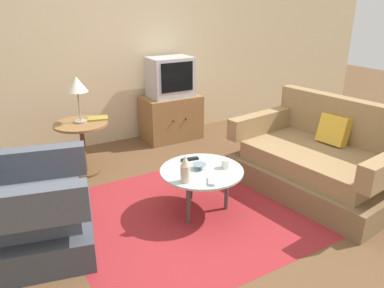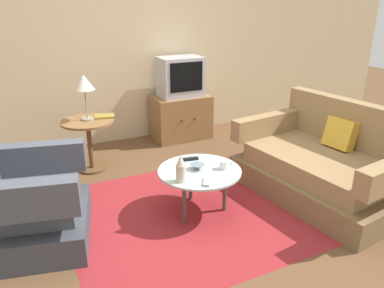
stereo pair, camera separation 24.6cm
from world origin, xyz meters
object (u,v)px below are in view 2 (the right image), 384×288
at_px(couch, 325,166).
at_px(tv_remote_dark, 189,159).
at_px(side_table, 89,134).
at_px(tv_stand, 181,117).
at_px(bowl, 198,167).
at_px(book, 105,116).
at_px(coffee_table, 200,174).
at_px(armchair, 24,205).
at_px(television, 180,77).
at_px(tv_remote_silver, 207,182).
at_px(mug, 224,165).
at_px(vase, 181,169).
at_px(table_lamp, 84,84).

distance_m(couch, tv_remote_dark, 1.32).
relative_size(side_table, tv_stand, 0.76).
height_order(side_table, tv_stand, tv_stand).
bearing_deg(tv_remote_dark, bowl, 93.25).
distance_m(couch, book, 2.36).
height_order(coffee_table, bowl, bowl).
xyz_separation_m(armchair, television, (2.04, 1.63, 0.53)).
xyz_separation_m(side_table, tv_stand, (1.32, 0.50, -0.12)).
bearing_deg(side_table, television, 20.75).
xyz_separation_m(television, tv_remote_silver, (-0.69, -2.05, -0.43)).
relative_size(couch, mug, 13.91).
height_order(coffee_table, mug, mug).
relative_size(mug, book, 0.49).
bearing_deg(mug, armchair, 170.89).
relative_size(armchair, vase, 4.44).
bearing_deg(armchair, table_lamp, 160.93).
xyz_separation_m(coffee_table, tv_remote_silver, (-0.06, -0.24, 0.05)).
bearing_deg(mug, table_lamp, 121.99).
height_order(tv_stand, vase, vase).
xyz_separation_m(tv_stand, book, (-1.13, -0.47, 0.29)).
height_order(side_table, book, book).
bearing_deg(book, tv_remote_silver, -61.15).
bearing_deg(tv_stand, mug, -102.87).
relative_size(side_table, television, 1.03).
bearing_deg(bowl, side_table, 117.69).
bearing_deg(coffee_table, tv_remote_silver, -103.36).
distance_m(tv_remote_silver, book, 1.66).
distance_m(armchair, mug, 1.64).
bearing_deg(couch, television, 9.24).
bearing_deg(coffee_table, bowl, 109.66).
relative_size(tv_remote_silver, book, 0.64).
distance_m(couch, coffee_table, 1.26).
relative_size(armchair, bowl, 8.11).
bearing_deg(book, vase, -66.55).
distance_m(armchair, bowl, 1.41).
relative_size(table_lamp, vase, 2.10).
height_order(coffee_table, tv_remote_dark, tv_remote_dark).
bearing_deg(tv_stand, table_lamp, -159.90).
xyz_separation_m(vase, mug, (0.44, 0.05, -0.07)).
relative_size(couch, bowl, 13.21).
bearing_deg(armchair, coffee_table, 95.83).
bearing_deg(tv_remote_dark, tv_stand, -102.95).
bearing_deg(coffee_table, television, 70.66).
distance_m(coffee_table, bowl, 0.06).
height_order(tv_stand, television, television).
height_order(couch, tv_remote_silver, couch).
bearing_deg(tv_stand, tv_remote_dark, -111.48).
relative_size(television, tv_remote_silver, 3.60).
distance_m(side_table, table_lamp, 0.54).
xyz_separation_m(vase, tv_remote_silver, (0.18, -0.11, -0.10)).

